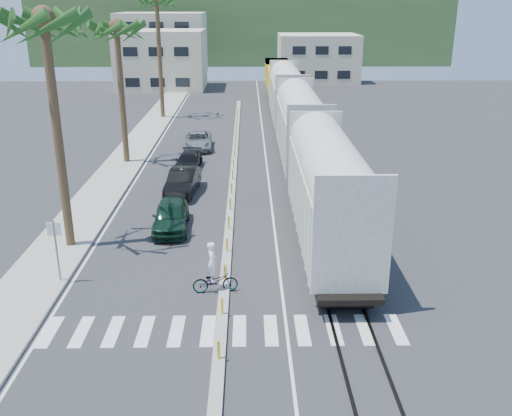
{
  "coord_description": "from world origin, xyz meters",
  "views": [
    {
      "loc": [
        1.04,
        -20.8,
        11.82
      ],
      "look_at": [
        1.45,
        6.15,
        2.0
      ],
      "focal_mm": 40.0,
      "sensor_mm": 36.0,
      "label": 1
    }
  ],
  "objects_px": {
    "car_lead": "(171,216)",
    "car_second": "(183,182)",
    "street_sign": "(56,242)",
    "cyclist": "(215,276)"
  },
  "relations": [
    {
      "from": "car_lead",
      "to": "car_second",
      "type": "height_order",
      "value": "car_second"
    },
    {
      "from": "street_sign",
      "to": "cyclist",
      "type": "xyz_separation_m",
      "value": [
        6.9,
        -0.9,
        -1.23
      ]
    },
    {
      "from": "cyclist",
      "to": "car_lead",
      "type": "bearing_deg",
      "value": 13.76
    },
    {
      "from": "car_second",
      "to": "cyclist",
      "type": "distance_m",
      "value": 13.72
    },
    {
      "from": "street_sign",
      "to": "cyclist",
      "type": "height_order",
      "value": "street_sign"
    },
    {
      "from": "cyclist",
      "to": "street_sign",
      "type": "bearing_deg",
      "value": 75.34
    },
    {
      "from": "cyclist",
      "to": "car_second",
      "type": "bearing_deg",
      "value": 4.43
    },
    {
      "from": "street_sign",
      "to": "car_lead",
      "type": "height_order",
      "value": "street_sign"
    },
    {
      "from": "street_sign",
      "to": "car_lead",
      "type": "bearing_deg",
      "value": 56.76
    },
    {
      "from": "car_lead",
      "to": "cyclist",
      "type": "height_order",
      "value": "cyclist"
    }
  ]
}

